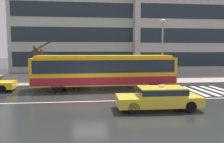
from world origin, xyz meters
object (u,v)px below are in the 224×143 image
(street_lamp, at_px, (162,45))
(pedestrian_walking_past, at_px, (74,73))
(bus_shelter, at_px, (78,63))
(pedestrian_approaching_curb, at_px, (101,67))
(trolleybus, at_px, (105,70))
(pedestrian_at_shelter, at_px, (78,66))
(street_tree_bare, at_px, (41,62))
(taxi_oncoming_near, at_px, (159,97))

(street_lamp, bearing_deg, pedestrian_walking_past, -176.93)
(bus_shelter, distance_m, pedestrian_approaching_curb, 2.47)
(trolleybus, distance_m, bus_shelter, 3.97)
(bus_shelter, distance_m, street_lamp, 8.69)
(pedestrian_walking_past, xyz_separation_m, street_lamp, (8.92, 0.48, 2.77))
(pedestrian_at_shelter, bearing_deg, street_tree_bare, 156.40)
(taxi_oncoming_near, distance_m, pedestrian_at_shelter, 11.28)
(pedestrian_walking_past, relative_size, street_tree_bare, 0.44)
(bus_shelter, bearing_deg, street_lamp, -2.53)
(taxi_oncoming_near, xyz_separation_m, street_lamp, (3.51, 9.69, 3.19))
(street_tree_bare, bearing_deg, pedestrian_at_shelter, -23.60)
(taxi_oncoming_near, relative_size, street_lamp, 0.74)
(bus_shelter, bearing_deg, pedestrian_walking_past, -116.10)
(trolleybus, distance_m, pedestrian_at_shelter, 3.95)
(taxi_oncoming_near, xyz_separation_m, pedestrian_walking_past, (-5.41, 9.21, 0.43))
(pedestrian_approaching_curb, bearing_deg, trolleybus, -88.29)
(trolleybus, height_order, pedestrian_at_shelter, trolleybus)
(taxi_oncoming_near, bearing_deg, pedestrian_walking_past, 120.40)
(taxi_oncoming_near, height_order, pedestrian_approaching_curb, pedestrian_approaching_curb)
(trolleybus, xyz_separation_m, pedestrian_approaching_curb, (-0.11, 3.73, 0.03))
(taxi_oncoming_near, relative_size, bus_shelter, 1.16)
(trolleybus, xyz_separation_m, pedestrian_at_shelter, (-2.48, 3.06, 0.14))
(taxi_oncoming_near, height_order, pedestrian_at_shelter, pedestrian_at_shelter)
(pedestrian_approaching_curb, xyz_separation_m, street_lamp, (6.17, -1.02, 2.27))
(pedestrian_approaching_curb, xyz_separation_m, pedestrian_walking_past, (-2.75, -1.50, -0.50))
(trolleybus, bearing_deg, street_tree_bare, 143.23)
(pedestrian_approaching_curb, relative_size, street_lamp, 0.30)
(street_tree_bare, bearing_deg, bus_shelter, -23.13)
(pedestrian_at_shelter, bearing_deg, street_lamp, -2.38)
(pedestrian_approaching_curb, bearing_deg, street_lamp, -9.43)
(pedestrian_walking_past, height_order, street_lamp, street_lamp)
(bus_shelter, bearing_deg, street_tree_bare, 156.87)
(taxi_oncoming_near, bearing_deg, bus_shelter, 116.36)
(bus_shelter, xyz_separation_m, pedestrian_at_shelter, (-0.04, -0.02, -0.38))
(pedestrian_at_shelter, bearing_deg, trolleybus, -51.01)
(bus_shelter, xyz_separation_m, street_lamp, (8.50, -0.38, 1.78))
(trolleybus, relative_size, pedestrian_approaching_curb, 6.66)
(trolleybus, relative_size, bus_shelter, 3.15)
(bus_shelter, xyz_separation_m, pedestrian_approaching_curb, (2.33, 0.65, -0.48))
(street_lamp, xyz_separation_m, street_tree_bare, (-12.44, 2.06, -1.78))
(trolleybus, xyz_separation_m, taxi_oncoming_near, (2.55, -6.98, -0.89))
(street_lamp, bearing_deg, bus_shelter, 177.47)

